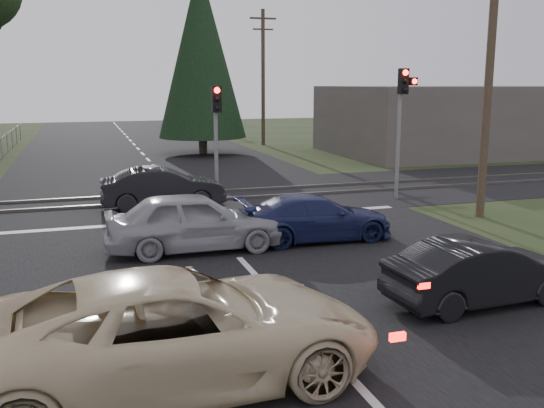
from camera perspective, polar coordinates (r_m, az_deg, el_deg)
name	(u,v)px	position (r m, az deg, el deg)	size (l,w,h in m)	color
ground	(291,313)	(11.41, 1.75, -10.24)	(120.00, 120.00, 0.00)	#203116
road	(193,208)	(20.74, -7.40, -0.42)	(14.00, 100.00, 0.01)	black
rail_corridor	(184,198)	(22.68, -8.31, 0.57)	(120.00, 8.00, 0.01)	black
stop_line	(204,219)	(19.01, -6.43, -1.45)	(13.00, 0.35, 0.00)	silver
rail_near	(187,201)	(21.90, -7.97, 0.31)	(120.00, 0.12, 0.10)	#59544C
rail_far	(180,193)	(23.45, -8.63, 1.02)	(120.00, 0.12, 0.10)	#59544C
traffic_signal_right	(403,108)	(22.43, 12.19, 8.83)	(0.68, 0.48, 4.70)	slate
traffic_signal_center	(216,124)	(21.22, -5.25, 7.53)	(0.32, 0.48, 4.10)	slate
utility_pole_near	(490,65)	(20.03, 19.82, 12.20)	(1.80, 0.26, 9.00)	#4C3D2D
utility_pole_mid	(263,75)	(41.78, -0.84, 12.05)	(1.80, 0.26, 9.00)	#4C3D2D
utility_pole_far	(195,78)	(66.11, -7.23, 11.70)	(1.80, 0.26, 9.00)	#4C3D2D
conifer_tree	(201,52)	(36.73, -6.71, 14.06)	(5.20, 5.20, 11.00)	#473D33
building_right	(451,120)	(38.64, 16.49, 7.61)	(14.00, 10.00, 4.00)	#59514C
cream_coupe	(177,330)	(8.76, -8.94, -11.60)	(2.66, 5.78, 1.61)	beige
dark_hatchback	(481,272)	(12.36, 19.10, -6.10)	(1.33, 3.80, 1.25)	black
silver_car	(194,221)	(15.42, -7.37, -1.64)	(1.79, 4.45, 1.52)	#94969C
blue_sedan	(315,218)	(16.40, 4.07, -1.31)	(1.72, 4.23, 1.23)	#181E48
dark_car_far	(163,188)	(20.99, -10.24, 1.52)	(1.45, 4.16, 1.37)	black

